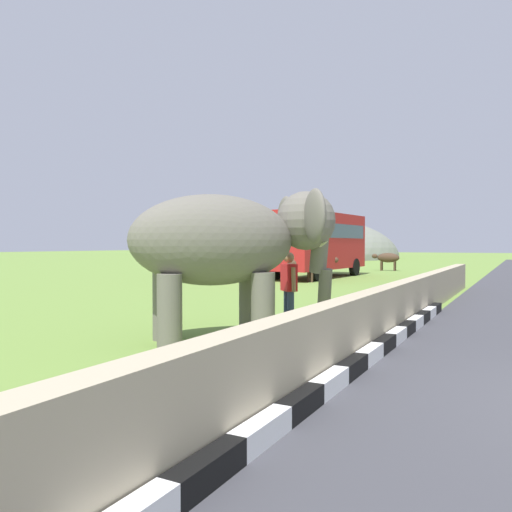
# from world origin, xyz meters

# --- Properties ---
(striped_curb) EXTENTS (16.20, 0.20, 0.24)m
(striped_curb) POSITION_xyz_m (-0.35, 3.66, 0.12)
(striped_curb) COLOR white
(striped_curb) RESTS_ON ground_plane
(barrier_parapet) EXTENTS (28.00, 0.36, 1.00)m
(barrier_parapet) POSITION_xyz_m (2.00, 3.96, 0.50)
(barrier_parapet) COLOR tan
(barrier_parapet) RESTS_ON ground_plane
(elephant) EXTENTS (3.82, 3.85, 2.87)m
(elephant) POSITION_xyz_m (1.54, 6.46, 1.86)
(elephant) COLOR #676358
(elephant) RESTS_ON ground_plane
(person_handler) EXTENTS (0.50, 0.52, 1.66)m
(person_handler) POSITION_xyz_m (3.27, 6.06, 0.93)
(person_handler) COLOR navy
(person_handler) RESTS_ON ground_plane
(bus_red) EXTENTS (8.31, 3.00, 3.50)m
(bus_red) POSITION_xyz_m (19.29, 11.65, 2.08)
(bus_red) COLOR #B21E1E
(bus_red) RESTS_ON ground_plane
(cow_near) EXTENTS (1.01, 1.92, 1.23)m
(cow_near) POSITION_xyz_m (18.56, 11.33, 0.87)
(cow_near) COLOR #473323
(cow_near) RESTS_ON ground_plane
(cow_mid) EXTENTS (1.69, 1.57, 1.23)m
(cow_mid) POSITION_xyz_m (15.66, 10.98, 0.87)
(cow_mid) COLOR #473323
(cow_mid) RESTS_ON ground_plane
(cow_far) EXTENTS (0.68, 1.90, 1.23)m
(cow_far) POSITION_xyz_m (28.29, 9.98, 0.87)
(cow_far) COLOR #473323
(cow_far) RESTS_ON ground_plane
(hill_east) EXTENTS (25.53, 20.42, 10.28)m
(hill_east) POSITION_xyz_m (55.00, 25.56, 0.00)
(hill_east) COLOR slate
(hill_east) RESTS_ON ground_plane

